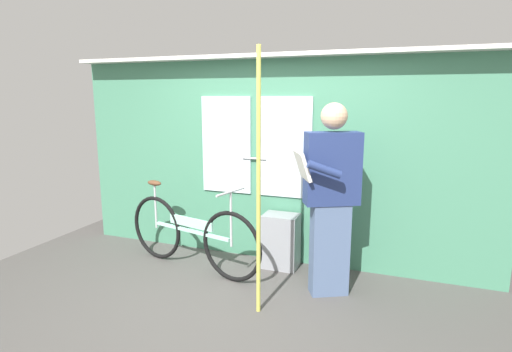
{
  "coord_description": "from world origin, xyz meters",
  "views": [
    {
      "loc": [
        1.41,
        -3.01,
        1.86
      ],
      "look_at": [
        0.01,
        0.73,
        1.08
      ],
      "focal_mm": 28.75,
      "sensor_mm": 36.0,
      "label": 1
    }
  ],
  "objects_px": {
    "trash_bin_by_wall": "(281,241)",
    "handrail_pole": "(259,186)",
    "bicycle_near_door": "(191,234)",
    "passenger_reading_newspaper": "(330,196)"
  },
  "relations": [
    {
      "from": "bicycle_near_door",
      "to": "trash_bin_by_wall",
      "type": "bearing_deg",
      "value": 36.57
    },
    {
      "from": "bicycle_near_door",
      "to": "trash_bin_by_wall",
      "type": "height_order",
      "value": "bicycle_near_door"
    },
    {
      "from": "passenger_reading_newspaper",
      "to": "handrail_pole",
      "type": "relative_size",
      "value": 0.8
    },
    {
      "from": "trash_bin_by_wall",
      "to": "handrail_pole",
      "type": "bearing_deg",
      "value": -84.28
    },
    {
      "from": "passenger_reading_newspaper",
      "to": "handrail_pole",
      "type": "xyz_separation_m",
      "value": [
        -0.5,
        -0.55,
        0.17
      ]
    },
    {
      "from": "trash_bin_by_wall",
      "to": "handrail_pole",
      "type": "height_order",
      "value": "handrail_pole"
    },
    {
      "from": "trash_bin_by_wall",
      "to": "bicycle_near_door",
      "type": "bearing_deg",
      "value": -156.95
    },
    {
      "from": "trash_bin_by_wall",
      "to": "handrail_pole",
      "type": "xyz_separation_m",
      "value": [
        0.1,
        -0.99,
        0.83
      ]
    },
    {
      "from": "bicycle_near_door",
      "to": "passenger_reading_newspaper",
      "type": "distance_m",
      "value": 1.61
    },
    {
      "from": "bicycle_near_door",
      "to": "passenger_reading_newspaper",
      "type": "xyz_separation_m",
      "value": [
        1.5,
        -0.05,
        0.57
      ]
    }
  ]
}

